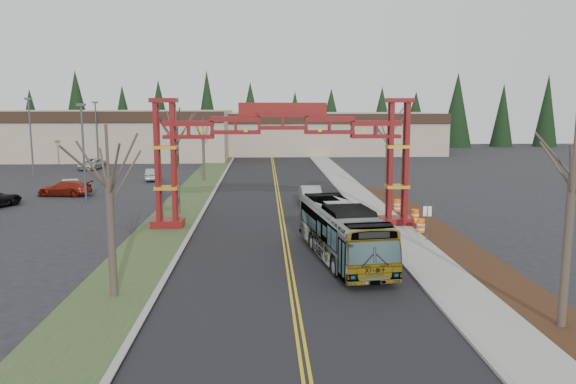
{
  "coord_description": "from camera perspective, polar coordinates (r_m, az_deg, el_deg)",
  "views": [
    {
      "loc": [
        -1.28,
        -20.45,
        8.47
      ],
      "look_at": [
        0.12,
        12.41,
        3.33
      ],
      "focal_mm": 35.0,
      "sensor_mm": 36.0,
      "label": 1
    }
  ],
  "objects": [
    {
      "name": "bare_tree_median_far",
      "position": [
        62.94,
        -8.61,
        5.55
      ],
      "size": [
        3.05,
        3.05,
        6.96
      ],
      "color": "#382D26",
      "rests_on": "ground"
    },
    {
      "name": "gateway_arch",
      "position": [
        38.55,
        -0.54,
        5.19
      ],
      "size": [
        18.2,
        1.6,
        8.9
      ],
      "color": "#5F0C11",
      "rests_on": "ground"
    },
    {
      "name": "light_pole_near",
      "position": [
        51.88,
        -20.09,
        4.46
      ],
      "size": [
        0.74,
        0.37,
        8.57
      ],
      "color": "#3F3F44",
      "rests_on": "ground"
    },
    {
      "name": "transit_bus",
      "position": [
        30.98,
        5.55,
        -4.08
      ],
      "size": [
        4.07,
        11.34,
        3.09
      ],
      "primitive_type": "imported",
      "rotation": [
        0.0,
        0.0,
        0.14
      ],
      "color": "#9D9FA4",
      "rests_on": "ground"
    },
    {
      "name": "conifer_treeline",
      "position": [
        112.48,
        -1.68,
        7.87
      ],
      "size": [
        116.1,
        5.6,
        13.0
      ],
      "color": "black",
      "rests_on": "ground"
    },
    {
      "name": "silver_sedan",
      "position": [
        47.71,
        2.35,
        -0.39
      ],
      "size": [
        1.8,
        4.82,
        1.57
      ],
      "primitive_type": "imported",
      "rotation": [
        0.0,
        0.0,
        0.03
      ],
      "color": "#A5A8AD",
      "rests_on": "ground"
    },
    {
      "name": "parked_car_far_b",
      "position": [
        78.54,
        -19.34,
        2.71
      ],
      "size": [
        2.73,
        5.24,
        1.41
      ],
      "primitive_type": "imported",
      "rotation": [
        0.0,
        0.0,
        -0.08
      ],
      "color": "#BEBEBE",
      "rests_on": "ground"
    },
    {
      "name": "barrel_north",
      "position": [
        45.22,
        11.06,
        -1.41
      ],
      "size": [
        0.56,
        0.56,
        1.04
      ],
      "color": "orange",
      "rests_on": "ground"
    },
    {
      "name": "parked_car_near_b",
      "position": [
        57.62,
        -21.21,
        0.5
      ],
      "size": [
        3.01,
        4.31,
        1.35
      ],
      "primitive_type": "imported",
      "rotation": [
        0.0,
        0.0,
        0.43
      ],
      "color": "silver",
      "rests_on": "ground"
    },
    {
      "name": "lane_line_right",
      "position": [
        46.25,
        -0.67,
        -1.64
      ],
      "size": [
        0.12,
        100.0,
        0.01
      ],
      "primitive_type": "cube",
      "color": "gold",
      "rests_on": "road"
    },
    {
      "name": "ground",
      "position": [
        22.17,
        1.08,
        -13.57
      ],
      "size": [
        200.0,
        200.0,
        0.0
      ],
      "primitive_type": "plane",
      "color": "black",
      "rests_on": "ground"
    },
    {
      "name": "bare_tree_right_near",
      "position": [
        22.98,
        26.98,
        1.78
      ],
      "size": [
        3.22,
        3.22,
        8.18
      ],
      "color": "#382D26",
      "rests_on": "ground"
    },
    {
      "name": "lane_line_left",
      "position": [
        46.25,
        -0.97,
        -1.64
      ],
      "size": [
        0.12,
        100.0,
        0.01
      ],
      "primitive_type": "cube",
      "color": "gold",
      "rests_on": "road"
    },
    {
      "name": "retail_building_east",
      "position": [
        101.16,
        3.98,
        6.05
      ],
      "size": [
        38.0,
        20.3,
        7.0
      ],
      "color": "tan",
      "rests_on": "ground"
    },
    {
      "name": "barrel_mid",
      "position": [
        41.16,
        12.78,
        -2.47
      ],
      "size": [
        0.57,
        0.57,
        1.05
      ],
      "color": "orange",
      "rests_on": "ground"
    },
    {
      "name": "bare_tree_median_near",
      "position": [
        25.38,
        -17.78,
        1.35
      ],
      "size": [
        3.47,
        3.47,
        7.64
      ],
      "color": "#382D26",
      "rests_on": "ground"
    },
    {
      "name": "curb_right",
      "position": [
        46.82,
        6.73,
        -1.51
      ],
      "size": [
        0.3,
        110.0,
        0.15
      ],
      "primitive_type": "cube",
      "color": "gray",
      "rests_on": "ground"
    },
    {
      "name": "barrel_south",
      "position": [
        38.11,
        13.33,
        -3.43
      ],
      "size": [
        0.54,
        0.54,
        1.0
      ],
      "color": "orange",
      "rests_on": "ground"
    },
    {
      "name": "light_pole_far",
      "position": [
        83.98,
        -18.89,
        6.14
      ],
      "size": [
        0.77,
        0.39,
        8.88
      ],
      "color": "#3F3F44",
      "rests_on": "ground"
    },
    {
      "name": "road",
      "position": [
        46.25,
        -0.82,
        -1.66
      ],
      "size": [
        12.0,
        110.0,
        0.02
      ],
      "primitive_type": "cube",
      "color": "black",
      "rests_on": "ground"
    },
    {
      "name": "grass_median",
      "position": [
        46.71,
        -10.68,
        -1.67
      ],
      "size": [
        4.0,
        110.0,
        0.08
      ],
      "primitive_type": "cube",
      "color": "#304422",
      "rests_on": "ground"
    },
    {
      "name": "landscape_strip",
      "position": [
        33.61,
        17.71,
        -6.03
      ],
      "size": [
        2.6,
        50.0,
        0.12
      ],
      "primitive_type": "cube",
      "color": "#321910",
      "rests_on": "ground"
    },
    {
      "name": "bare_tree_median_mid",
      "position": [
        43.95,
        -11.3,
        5.9
      ],
      "size": [
        3.31,
        3.31,
        8.54
      ],
      "color": "#382D26",
      "rests_on": "ground"
    },
    {
      "name": "light_pole_mid",
      "position": [
        71.94,
        -24.69,
        5.59
      ],
      "size": [
        0.8,
        0.4,
        9.25
      ],
      "color": "#3F3F44",
      "rests_on": "ground"
    },
    {
      "name": "parked_car_far_a",
      "position": [
        64.96,
        -13.55,
        1.74
      ],
      "size": [
        1.86,
        4.19,
        1.34
      ],
      "primitive_type": "imported",
      "rotation": [
        0.0,
        0.0,
        3.25
      ],
      "color": "#A6A8AE",
      "rests_on": "ground"
    },
    {
      "name": "parked_car_mid_a",
      "position": [
        56.49,
        -21.75,
        0.36
      ],
      "size": [
        5.14,
        2.6,
        1.43
      ],
      "primitive_type": "imported",
      "rotation": [
        0.0,
        0.0,
        4.59
      ],
      "color": "maroon",
      "rests_on": "ground"
    },
    {
      "name": "street_sign",
      "position": [
        35.68,
        13.95,
        -2.43
      ],
      "size": [
        0.52,
        0.08,
        2.27
      ],
      "color": "#3F3F44",
      "rests_on": "ground"
    },
    {
      "name": "retail_building_west",
      "position": [
        96.88,
        -19.79,
        5.58
      ],
      "size": [
        46.0,
        22.3,
        7.5
      ],
      "color": "tan",
      "rests_on": "ground"
    },
    {
      "name": "curb_left",
      "position": [
        46.48,
        -8.42,
        -1.62
      ],
      "size": [
        0.3,
        110.0,
        0.15
      ],
      "primitive_type": "cube",
      "color": "gray",
      "rests_on": "ground"
    },
    {
      "name": "bare_tree_right_far",
      "position": [
        52.06,
        10.12,
        5.82
      ],
      "size": [
        3.41,
        3.41,
        8.1
      ],
      "color": "#382D26",
      "rests_on": "ground"
    },
    {
      "name": "sidewalk_right",
      "position": [
        47.07,
        8.47,
        -1.49
      ],
      "size": [
        2.6,
        110.0,
        0.14
      ],
      "primitive_type": "cube",
      "color": "gray",
      "rests_on": "ground"
    }
  ]
}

